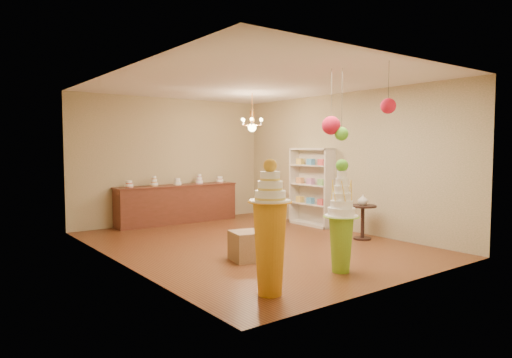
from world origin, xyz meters
TOP-DOWN VIEW (x-y plane):
  - floor at (0.00, 0.00)m, footprint 6.50×6.50m
  - ceiling at (0.00, 0.00)m, footprint 6.50×6.50m
  - wall_back at (0.00, 3.25)m, footprint 5.00×0.04m
  - wall_front at (0.00, -3.25)m, footprint 5.00×0.04m
  - wall_left at (-2.50, 0.00)m, footprint 0.04×6.50m
  - wall_right at (2.50, 0.00)m, footprint 0.04×6.50m
  - pedestal_green at (-0.10, -2.36)m, footprint 0.50×0.50m
  - pedestal_orange at (-1.57, -2.54)m, footprint 0.53×0.53m
  - burlap_riser at (-0.78, -0.98)m, footprint 0.62×0.62m
  - sideboard at (0.00, 2.97)m, footprint 3.04×0.54m
  - shelving_unit at (2.34, 0.80)m, footprint 0.33×1.20m
  - round_table at (2.02, -0.99)m, footprint 0.70×0.70m
  - vase at (2.02, -0.99)m, footprint 0.22×0.22m
  - pom_red_left at (0.03, -2.01)m, footprint 0.28×0.28m
  - pom_green_mid at (0.14, -2.12)m, footprint 0.21×0.21m
  - pom_red_right at (0.19, -2.92)m, footprint 0.21×0.21m
  - chandelier at (0.90, 1.18)m, footprint 0.61×0.61m

SIDE VIEW (x-z plane):
  - floor at x=0.00m, z-range 0.00..0.00m
  - burlap_riser at x=-0.78m, z-range 0.00..0.47m
  - round_table at x=2.02m, z-range 0.10..0.78m
  - sideboard at x=0.00m, z-range -0.10..1.06m
  - pedestal_green at x=-0.10m, z-range -0.18..1.47m
  - pedestal_orange at x=-1.57m, z-range -0.13..1.56m
  - vase at x=2.02m, z-range 0.68..0.90m
  - shelving_unit at x=2.34m, z-range 0.00..1.80m
  - wall_back at x=0.00m, z-range 0.00..3.00m
  - wall_front at x=0.00m, z-range 0.00..3.00m
  - wall_left at x=-2.50m, z-range 0.00..3.00m
  - wall_right at x=2.50m, z-range 0.00..3.00m
  - pom_green_mid at x=0.14m, z-range 1.49..2.57m
  - pom_red_left at x=0.03m, z-range 1.66..2.65m
  - chandelier at x=0.90m, z-range 1.88..2.73m
  - pom_red_right at x=0.19m, z-range 2.03..2.75m
  - ceiling at x=0.00m, z-range 3.00..3.00m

